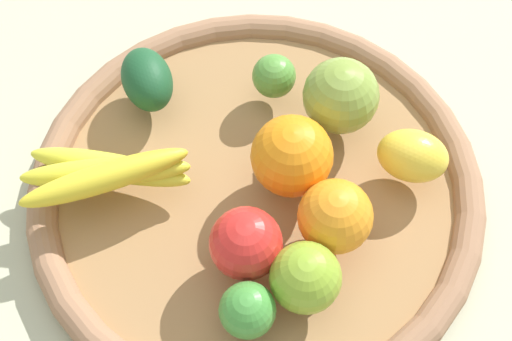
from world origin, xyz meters
name	(u,v)px	position (x,y,z in m)	size (l,w,h in m)	color
ground_plane	(256,198)	(0.00, 0.00, 0.00)	(2.40, 2.40, 0.00)	#B9B99B
basket	(256,190)	(0.00, 0.00, 0.02)	(0.47, 0.47, 0.04)	#A3784C
apple_1	(341,96)	(-0.07, -0.09, 0.08)	(0.08, 0.08, 0.08)	#839F3F
lime_0	(270,76)	(0.00, -0.12, 0.06)	(0.05, 0.05, 0.05)	#56953B
orange_1	(335,217)	(-0.08, 0.05, 0.07)	(0.07, 0.07, 0.07)	orange
banana_bunch	(107,172)	(0.14, 0.03, 0.06)	(0.17, 0.11, 0.05)	yellow
avocado	(147,79)	(0.13, -0.09, 0.06)	(0.08, 0.05, 0.05)	#1B4D2A
apple_2	(246,243)	(-0.01, 0.09, 0.07)	(0.07, 0.07, 0.07)	red
apple_0	(305,278)	(-0.06, 0.11, 0.07)	(0.07, 0.07, 0.07)	#84A92E
lemon_0	(413,156)	(-0.15, -0.04, 0.06)	(0.07, 0.05, 0.05)	yellow
orange_0	(292,156)	(-0.03, -0.01, 0.08)	(0.08, 0.08, 0.08)	orange
lime_1	(247,310)	(-0.02, 0.15, 0.06)	(0.05, 0.05, 0.05)	#428F3A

